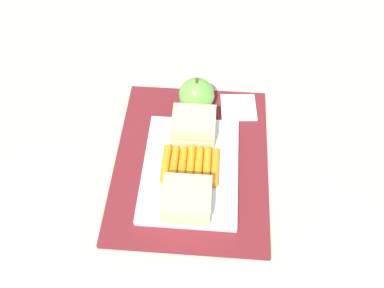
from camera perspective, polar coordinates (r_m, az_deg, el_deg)
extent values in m
plane|color=#B7AD99|center=(0.80, -0.07, -2.52)|extent=(2.40, 2.40, 0.00)
cube|color=maroon|center=(0.80, -0.07, -2.31)|extent=(0.36, 0.28, 0.01)
cube|color=white|center=(0.77, -0.21, -3.37)|extent=(0.23, 0.17, 0.01)
cube|color=#DBC189|center=(0.72, -0.69, -7.86)|extent=(0.07, 0.08, 0.02)
cube|color=pink|center=(0.71, -0.71, -7.35)|extent=(0.07, 0.07, 0.01)
cube|color=#DBC189|center=(0.70, -0.72, -6.82)|extent=(0.07, 0.08, 0.02)
cube|color=#DBC189|center=(0.81, 0.22, 1.82)|extent=(0.07, 0.08, 0.02)
cube|color=pink|center=(0.80, 0.22, 2.40)|extent=(0.07, 0.07, 0.01)
cube|color=#DBC189|center=(0.79, 0.22, 3.00)|extent=(0.07, 0.08, 0.02)
cylinder|color=orange|center=(0.76, 3.08, -3.10)|extent=(0.08, 0.01, 0.02)
cylinder|color=orange|center=(0.76, 1.98, -3.08)|extent=(0.08, 0.01, 0.02)
cylinder|color=orange|center=(0.76, 0.87, -2.90)|extent=(0.08, 0.01, 0.01)
cylinder|color=orange|center=(0.77, -0.17, -2.72)|extent=(0.08, 0.01, 0.02)
cylinder|color=orange|center=(0.76, -1.31, -2.83)|extent=(0.08, 0.01, 0.02)
cylinder|color=orange|center=(0.77, -2.42, -2.72)|extent=(0.08, 0.01, 0.02)
cylinder|color=orange|center=(0.77, -3.53, -2.69)|extent=(0.08, 0.01, 0.02)
sphere|color=#66B742|center=(0.85, 0.31, 6.48)|extent=(0.07, 0.07, 0.07)
cylinder|color=brown|center=(0.82, 0.32, 8.40)|extent=(0.01, 0.01, 0.01)
cube|color=white|center=(0.88, 6.18, 4.85)|extent=(0.08, 0.08, 0.00)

